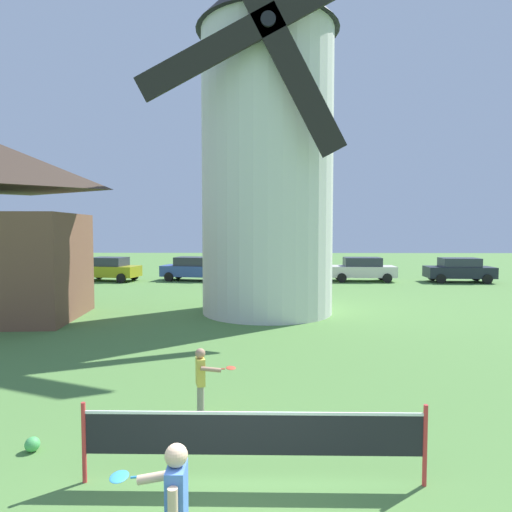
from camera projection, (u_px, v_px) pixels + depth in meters
name	position (u px, v px, depth m)	size (l,w,h in m)	color
windmill	(267.00, 133.00, 18.15)	(9.02, 6.02, 14.82)	silver
tennis_net	(253.00, 434.00, 6.03)	(4.62, 0.06, 1.10)	red
player_near	(175.00, 509.00, 4.22)	(0.79, 0.54, 1.43)	#333338
player_far	(202.00, 377.00, 8.28)	(0.79, 0.41, 1.24)	#9E937F
stray_ball	(32.00, 444.00, 6.94)	(0.22, 0.22, 0.22)	#4CB259
parked_car_mustard	(110.00, 269.00, 29.70)	(4.09, 2.48, 1.56)	#999919
parked_car_blue	(194.00, 268.00, 29.91)	(4.44, 2.50, 1.56)	#334C99
parked_car_red	(276.00, 270.00, 29.07)	(4.37, 1.99, 1.56)	red
parked_car_cream	(362.00, 269.00, 29.54)	(4.26, 2.01, 1.56)	silver
parked_car_black	(459.00, 270.00, 28.98)	(4.23, 2.06, 1.56)	#1E232D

